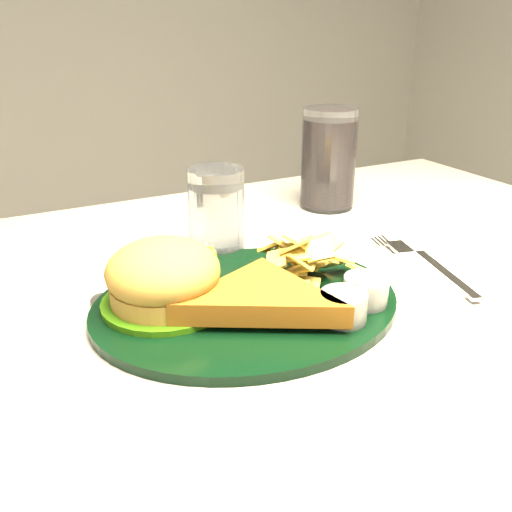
{
  "coord_description": "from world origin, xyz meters",
  "views": [
    {
      "loc": [
        -0.27,
        -0.51,
        1.04
      ],
      "look_at": [
        -0.02,
        -0.01,
        0.8
      ],
      "focal_mm": 40.0,
      "sensor_mm": 36.0,
      "label": 1
    }
  ],
  "objects_px": {
    "dinner_plate": "(247,276)",
    "cola_glass": "(329,159)",
    "water_glass": "(217,212)",
    "fork_napkin": "(439,271)"
  },
  "relations": [
    {
      "from": "dinner_plate",
      "to": "cola_glass",
      "type": "xyz_separation_m",
      "value": [
        0.27,
        0.25,
        0.04
      ]
    },
    {
      "from": "dinner_plate",
      "to": "water_glass",
      "type": "xyz_separation_m",
      "value": [
        0.03,
        0.15,
        0.02
      ]
    },
    {
      "from": "water_glass",
      "to": "cola_glass",
      "type": "xyz_separation_m",
      "value": [
        0.23,
        0.09,
        0.02
      ]
    },
    {
      "from": "water_glass",
      "to": "cola_glass",
      "type": "distance_m",
      "value": 0.25
    },
    {
      "from": "cola_glass",
      "to": "fork_napkin",
      "type": "xyz_separation_m",
      "value": [
        -0.03,
        -0.28,
        -0.07
      ]
    },
    {
      "from": "dinner_plate",
      "to": "cola_glass",
      "type": "distance_m",
      "value": 0.37
    },
    {
      "from": "water_glass",
      "to": "dinner_plate",
      "type": "bearing_deg",
      "value": -102.59
    },
    {
      "from": "fork_napkin",
      "to": "water_glass",
      "type": "bearing_deg",
      "value": 152.98
    },
    {
      "from": "cola_glass",
      "to": "fork_napkin",
      "type": "distance_m",
      "value": 0.29
    },
    {
      "from": "dinner_plate",
      "to": "water_glass",
      "type": "distance_m",
      "value": 0.16
    }
  ]
}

